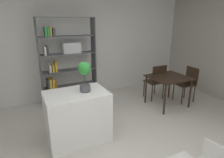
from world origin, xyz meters
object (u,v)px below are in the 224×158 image
object	(u,v)px
kitchen_island	(77,116)
dining_chair_window_side	(188,81)
open_bookshelf	(65,60)
dining_table	(168,80)
potted_plant_on_island	(85,74)
dining_chair_far	(157,79)

from	to	relation	value
kitchen_island	dining_chair_window_side	size ratio (longest dim) A/B	1.17
open_bookshelf	dining_table	distance (m)	2.63
potted_plant_on_island	open_bookshelf	size ratio (longest dim) A/B	0.24
dining_chair_window_side	open_bookshelf	bearing A→B (deg)	-110.31
open_bookshelf	kitchen_island	bearing A→B (deg)	-97.66
potted_plant_on_island	dining_table	world-z (taller)	potted_plant_on_island
potted_plant_on_island	dining_chair_far	size ratio (longest dim) A/B	0.55
dining_table	dining_chair_far	size ratio (longest dim) A/B	0.96
potted_plant_on_island	dining_chair_window_side	distance (m)	3.07
potted_plant_on_island	dining_chair_window_side	bearing A→B (deg)	7.14
potted_plant_on_island	open_bookshelf	distance (m)	1.70
open_bookshelf	dining_chair_window_side	world-z (taller)	open_bookshelf
kitchen_island	potted_plant_on_island	world-z (taller)	potted_plant_on_island
open_bookshelf	dining_chair_window_side	xyz separation A→B (m)	(2.90, -1.33, -0.60)
potted_plant_on_island	open_bookshelf	xyz separation A→B (m)	(0.06, 1.70, -0.08)
potted_plant_on_island	dining_table	xyz separation A→B (m)	(2.28, 0.38, -0.56)
open_bookshelf	dining_chair_window_side	distance (m)	3.25
potted_plant_on_island	open_bookshelf	bearing A→B (deg)	87.97
dining_chair_window_side	dining_chair_far	distance (m)	0.82
kitchen_island	dining_chair_far	world-z (taller)	dining_chair_far
dining_chair_far	kitchen_island	bearing A→B (deg)	18.68
kitchen_island	dining_table	world-z (taller)	kitchen_island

